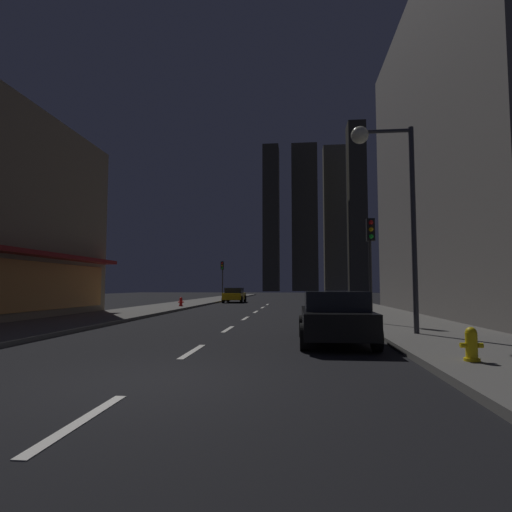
{
  "coord_description": "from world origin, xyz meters",
  "views": [
    {
      "loc": [
        2.53,
        -6.72,
        1.59
      ],
      "look_at": [
        0.0,
        19.01,
        3.51
      ],
      "focal_mm": 28.76,
      "sensor_mm": 36.0,
      "label": 1
    }
  ],
  "objects_px": {
    "car_parked_near": "(335,317)",
    "traffic_light_near_right": "(370,246)",
    "car_parked_far": "(234,295)",
    "fire_hydrant_yellow_near": "(471,345)",
    "fire_hydrant_far_left": "(181,302)",
    "traffic_light_far_left": "(222,272)",
    "street_lamp_right": "(386,177)"
  },
  "relations": [
    {
      "from": "car_parked_near",
      "to": "traffic_light_near_right",
      "type": "distance_m",
      "value": 5.85
    },
    {
      "from": "car_parked_far",
      "to": "traffic_light_near_right",
      "type": "height_order",
      "value": "traffic_light_near_right"
    },
    {
      "from": "traffic_light_far_left",
      "to": "fire_hydrant_yellow_near",
      "type": "bearing_deg",
      "value": -72.29
    },
    {
      "from": "traffic_light_far_left",
      "to": "street_lamp_right",
      "type": "height_order",
      "value": "street_lamp_right"
    },
    {
      "from": "car_parked_near",
      "to": "traffic_light_far_left",
      "type": "height_order",
      "value": "traffic_light_far_left"
    },
    {
      "from": "car_parked_far",
      "to": "traffic_light_far_left",
      "type": "bearing_deg",
      "value": 117.29
    },
    {
      "from": "car_parked_near",
      "to": "street_lamp_right",
      "type": "height_order",
      "value": "street_lamp_right"
    },
    {
      "from": "car_parked_far",
      "to": "fire_hydrant_yellow_near",
      "type": "xyz_separation_m",
      "value": [
        9.5,
        -32.01,
        -0.29
      ]
    },
    {
      "from": "fire_hydrant_far_left",
      "to": "traffic_light_near_right",
      "type": "bearing_deg",
      "value": -48.27
    },
    {
      "from": "car_parked_near",
      "to": "traffic_light_far_left",
      "type": "distance_m",
      "value": 33.71
    },
    {
      "from": "car_parked_near",
      "to": "fire_hydrant_far_left",
      "type": "relative_size",
      "value": 6.48
    },
    {
      "from": "fire_hydrant_far_left",
      "to": "traffic_light_near_right",
      "type": "height_order",
      "value": "traffic_light_near_right"
    },
    {
      "from": "traffic_light_far_left",
      "to": "street_lamp_right",
      "type": "distance_m",
      "value": 32.88
    },
    {
      "from": "traffic_light_near_right",
      "to": "traffic_light_far_left",
      "type": "distance_m",
      "value": 29.53
    },
    {
      "from": "fire_hydrant_far_left",
      "to": "traffic_light_near_right",
      "type": "xyz_separation_m",
      "value": [
        11.4,
        -12.78,
        2.74
      ]
    },
    {
      "from": "fire_hydrant_yellow_near",
      "to": "traffic_light_far_left",
      "type": "distance_m",
      "value": 37.57
    },
    {
      "from": "fire_hydrant_far_left",
      "to": "car_parked_far",
      "type": "bearing_deg",
      "value": 78.13
    },
    {
      "from": "car_parked_near",
      "to": "traffic_light_near_right",
      "type": "relative_size",
      "value": 1.01
    },
    {
      "from": "street_lamp_right",
      "to": "car_parked_far",
      "type": "bearing_deg",
      "value": 108.21
    },
    {
      "from": "traffic_light_near_right",
      "to": "traffic_light_far_left",
      "type": "bearing_deg",
      "value": 111.87
    },
    {
      "from": "car_parked_near",
      "to": "car_parked_far",
      "type": "height_order",
      "value": "same"
    },
    {
      "from": "traffic_light_near_right",
      "to": "street_lamp_right",
      "type": "xyz_separation_m",
      "value": [
        -0.12,
        -3.57,
        1.87
      ]
    },
    {
      "from": "car_parked_near",
      "to": "traffic_light_far_left",
      "type": "xyz_separation_m",
      "value": [
        -9.1,
        32.36,
        2.45
      ]
    },
    {
      "from": "car_parked_far",
      "to": "street_lamp_right",
      "type": "relative_size",
      "value": 0.64
    },
    {
      "from": "car_parked_far",
      "to": "street_lamp_right",
      "type": "bearing_deg",
      "value": -71.79
    },
    {
      "from": "car_parked_near",
      "to": "car_parked_far",
      "type": "relative_size",
      "value": 1.0
    },
    {
      "from": "car_parked_far",
      "to": "traffic_light_far_left",
      "type": "distance_m",
      "value": 4.81
    },
    {
      "from": "car_parked_far",
      "to": "traffic_light_near_right",
      "type": "relative_size",
      "value": 1.01
    },
    {
      "from": "fire_hydrant_far_left",
      "to": "street_lamp_right",
      "type": "height_order",
      "value": "street_lamp_right"
    },
    {
      "from": "fire_hydrant_yellow_near",
      "to": "traffic_light_far_left",
      "type": "relative_size",
      "value": 0.16
    },
    {
      "from": "street_lamp_right",
      "to": "fire_hydrant_far_left",
      "type": "bearing_deg",
      "value": 124.61
    },
    {
      "from": "car_parked_far",
      "to": "fire_hydrant_yellow_near",
      "type": "distance_m",
      "value": 33.39
    }
  ]
}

